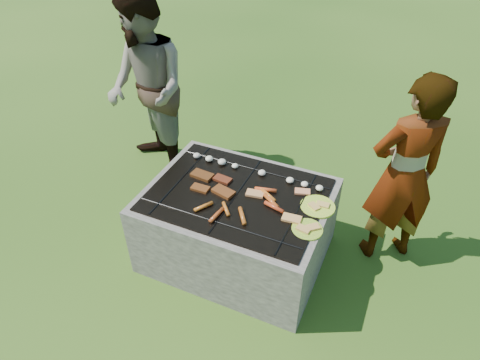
{
  "coord_description": "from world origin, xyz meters",
  "views": [
    {
      "loc": [
        0.98,
        -2.13,
        2.55
      ],
      "look_at": [
        0.0,
        0.05,
        0.7
      ],
      "focal_mm": 32.0,
      "sensor_mm": 36.0,
      "label": 1
    }
  ],
  "objects_px": {
    "cook": "(404,175)",
    "bystander": "(147,90)",
    "plate_near": "(307,229)",
    "fire_pit": "(237,227)",
    "plate_far": "(318,207)"
  },
  "relations": [
    {
      "from": "plate_far",
      "to": "cook",
      "type": "distance_m",
      "value": 0.65
    },
    {
      "from": "plate_near",
      "to": "cook",
      "type": "relative_size",
      "value": 0.17
    },
    {
      "from": "bystander",
      "to": "plate_near",
      "type": "bearing_deg",
      "value": 11.07
    },
    {
      "from": "plate_far",
      "to": "fire_pit",
      "type": "bearing_deg",
      "value": -169.5
    },
    {
      "from": "plate_far",
      "to": "bystander",
      "type": "bearing_deg",
      "value": 160.85
    },
    {
      "from": "fire_pit",
      "to": "plate_far",
      "type": "height_order",
      "value": "plate_far"
    },
    {
      "from": "plate_near",
      "to": "cook",
      "type": "bearing_deg",
      "value": 52.97
    },
    {
      "from": "bystander",
      "to": "plate_far",
      "type": "bearing_deg",
      "value": 17.77
    },
    {
      "from": "cook",
      "to": "bystander",
      "type": "relative_size",
      "value": 0.88
    },
    {
      "from": "cook",
      "to": "bystander",
      "type": "xyz_separation_m",
      "value": [
        -2.25,
        0.21,
        0.1
      ]
    },
    {
      "from": "fire_pit",
      "to": "cook",
      "type": "relative_size",
      "value": 0.86
    },
    {
      "from": "plate_far",
      "to": "cook",
      "type": "bearing_deg",
      "value": 39.64
    },
    {
      "from": "fire_pit",
      "to": "plate_near",
      "type": "height_order",
      "value": "plate_near"
    },
    {
      "from": "plate_far",
      "to": "bystander",
      "type": "height_order",
      "value": "bystander"
    },
    {
      "from": "plate_near",
      "to": "bystander",
      "type": "height_order",
      "value": "bystander"
    }
  ]
}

